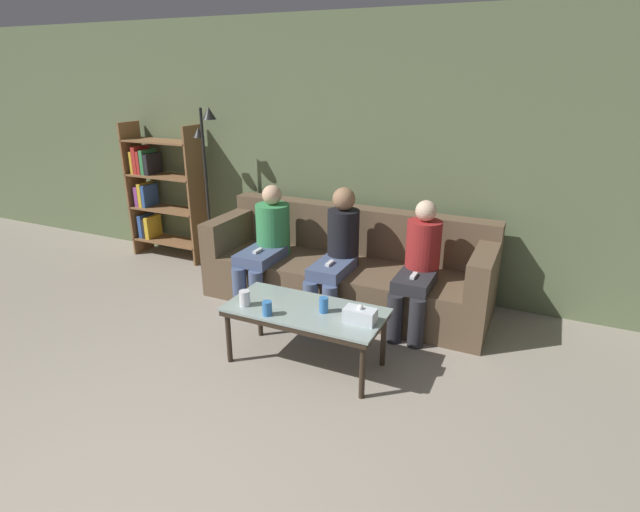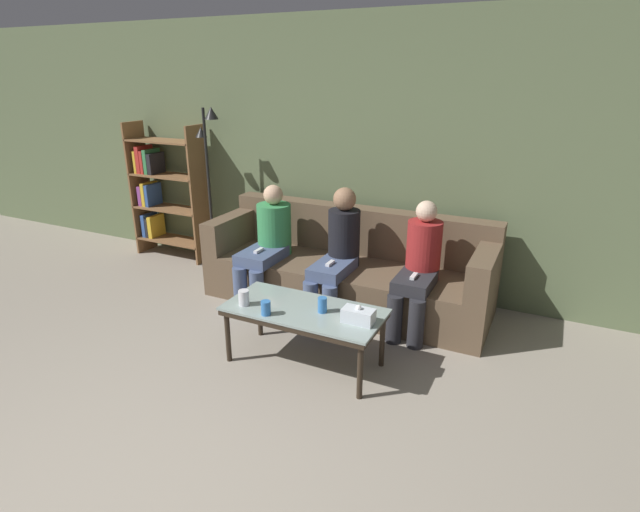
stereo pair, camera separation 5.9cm
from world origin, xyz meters
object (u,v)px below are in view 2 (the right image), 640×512
at_px(bookshelf, 162,190).
at_px(seated_person_mid_right, 419,266).
at_px(cup_near_left, 244,298).
at_px(cup_near_right, 322,305).
at_px(standing_lamp, 210,173).
at_px(coffee_table, 304,314).
at_px(couch, 348,270).
at_px(cup_far_center, 266,308).
at_px(seated_person_mid_left, 338,251).
at_px(seated_person_left_end, 268,241).
at_px(tissue_box, 358,316).

distance_m(bookshelf, seated_person_mid_right, 3.25).
distance_m(cup_near_left, cup_near_right, 0.59).
bearing_deg(standing_lamp, coffee_table, -35.74).
bearing_deg(coffee_table, seated_person_mid_right, 57.12).
xyz_separation_m(couch, bookshelf, (-2.48, 0.27, 0.47)).
bearing_deg(cup_far_center, seated_person_mid_left, 86.78).
height_order(bookshelf, seated_person_left_end, bookshelf).
bearing_deg(seated_person_left_end, seated_person_mid_right, 0.04).
xyz_separation_m(couch, seated_person_mid_left, (0.00, -0.24, 0.27)).
bearing_deg(seated_person_mid_right, coffee_table, -122.88).
relative_size(couch, seated_person_mid_left, 2.34).
relative_size(cup_near_left, bookshelf, 0.08).
height_order(seated_person_mid_left, seated_person_mid_right, seated_person_mid_left).
bearing_deg(couch, cup_far_center, -92.64).
relative_size(couch, tissue_box, 12.04).
bearing_deg(seated_person_mid_right, standing_lamp, 171.34).
relative_size(cup_far_center, seated_person_left_end, 0.10).
relative_size(tissue_box, seated_person_left_end, 0.20).
distance_m(tissue_box, bookshelf, 3.38).
bearing_deg(seated_person_mid_left, coffee_table, -81.50).
distance_m(cup_near_right, cup_far_center, 0.40).
xyz_separation_m(bookshelf, standing_lamp, (0.83, -0.14, 0.29)).
bearing_deg(tissue_box, bookshelf, 154.59).
bearing_deg(tissue_box, cup_near_right, 173.74).
distance_m(seated_person_mid_left, seated_person_mid_right, 0.73).
height_order(cup_far_center, bookshelf, bookshelf).
bearing_deg(cup_near_right, coffee_table, -177.09).
height_order(tissue_box, seated_person_mid_right, seated_person_mid_right).
relative_size(seated_person_left_end, seated_person_mid_left, 0.96).
relative_size(cup_near_left, cup_near_right, 1.02).
xyz_separation_m(cup_far_center, seated_person_left_end, (-0.67, 1.12, 0.06)).
xyz_separation_m(cup_near_left, seated_person_mid_right, (1.02, 1.06, 0.05)).
xyz_separation_m(tissue_box, seated_person_mid_left, (-0.57, 0.93, 0.08)).
height_order(coffee_table, seated_person_mid_left, seated_person_mid_left).
height_order(coffee_table, cup_far_center, cup_far_center).
xyz_separation_m(cup_far_center, seated_person_mid_right, (0.79, 1.12, 0.06)).
height_order(cup_near_right, seated_person_left_end, seated_person_left_end).
distance_m(cup_far_center, seated_person_mid_left, 1.11).
relative_size(tissue_box, bookshelf, 0.14).
bearing_deg(seated_person_left_end, seated_person_mid_left, -0.92).
bearing_deg(couch, tissue_box, -64.16).
relative_size(cup_near_left, standing_lamp, 0.07).
distance_m(cup_far_center, standing_lamp, 2.24).
bearing_deg(bookshelf, seated_person_left_end, -16.11).
relative_size(coffee_table, bookshelf, 0.76).
bearing_deg(seated_person_left_end, cup_near_left, -67.50).
bearing_deg(cup_near_left, standing_lamp, 133.60).
bearing_deg(seated_person_left_end, cup_far_center, -59.26).
bearing_deg(seated_person_mid_right, cup_near_right, -116.23).
bearing_deg(cup_near_right, tissue_box, -6.26).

